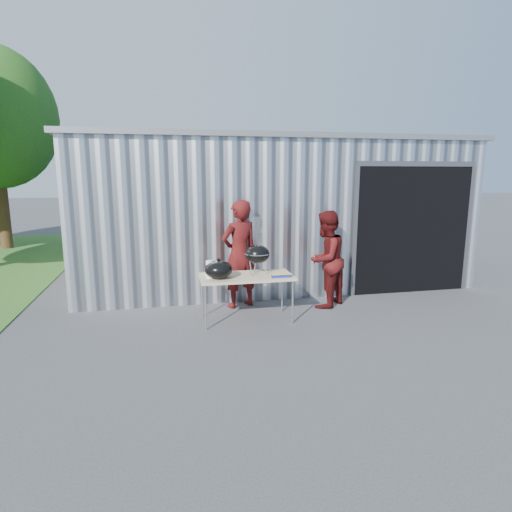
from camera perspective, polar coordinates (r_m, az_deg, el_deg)
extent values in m
plane|color=#3B3B3E|center=(6.52, 2.10, -10.34)|extent=(80.00, 80.00, 0.00)
cube|color=silver|center=(10.87, 0.22, 6.38)|extent=(8.00, 6.00, 3.00)
cube|color=slate|center=(10.86, 0.22, 14.56)|extent=(8.20, 6.20, 0.10)
cube|color=black|center=(9.53, 18.34, 3.66)|extent=(2.40, 1.20, 2.50)
cube|color=#4C4C51|center=(8.98, 20.70, 11.43)|extent=(2.52, 0.08, 0.10)
cylinder|color=#442D19|center=(15.77, -30.57, 4.54)|extent=(0.36, 0.36, 2.04)
cube|color=tan|center=(6.90, -1.31, -2.78)|extent=(1.50, 0.75, 0.04)
cylinder|color=silver|center=(6.61, -6.71, -6.85)|extent=(0.03, 0.03, 0.71)
cylinder|color=silver|center=(6.87, 4.90, -6.13)|extent=(0.03, 0.03, 0.71)
cylinder|color=silver|center=(7.21, -7.18, -5.34)|extent=(0.03, 0.03, 0.71)
cylinder|color=silver|center=(7.45, 3.49, -4.75)|extent=(0.03, 0.03, 0.71)
ellipsoid|color=black|center=(6.93, 0.15, 0.26)|extent=(0.40, 0.40, 0.30)
cylinder|color=silver|center=(6.93, 0.15, 0.35)|extent=(0.41, 0.41, 0.02)
cylinder|color=silver|center=(6.93, 0.15, 0.45)|extent=(0.39, 0.39, 0.01)
cylinder|color=silver|center=(7.11, -0.08, -1.20)|extent=(0.02, 0.02, 0.24)
cylinder|color=silver|center=(6.89, -0.71, -1.61)|extent=(0.02, 0.02, 0.24)
cylinder|color=silver|center=(6.94, 1.26, -1.52)|extent=(0.02, 0.02, 0.24)
cylinder|color=#BD6043|center=(6.90, -0.85, 0.52)|extent=(0.02, 0.14, 0.02)
cylinder|color=#BD6043|center=(6.91, -0.56, 0.53)|extent=(0.02, 0.14, 0.02)
cylinder|color=#BD6043|center=(6.92, -0.27, 0.54)|extent=(0.02, 0.14, 0.02)
cylinder|color=#BD6043|center=(6.92, 0.01, 0.55)|extent=(0.02, 0.14, 0.02)
cylinder|color=#BD6043|center=(6.93, 0.30, 0.56)|extent=(0.02, 0.14, 0.02)
cylinder|color=#BD6043|center=(6.94, 0.58, 0.58)|extent=(0.02, 0.14, 0.02)
cylinder|color=#BD6043|center=(6.95, 0.87, 0.59)|extent=(0.02, 0.14, 0.02)
cylinder|color=#BD6043|center=(6.95, 1.15, 0.60)|extent=(0.02, 0.14, 0.02)
cone|color=silver|center=(6.88, 0.16, 2.90)|extent=(0.20, 0.20, 0.55)
ellipsoid|color=black|center=(6.70, -5.02, -1.80)|extent=(0.44, 0.44, 0.29)
cylinder|color=black|center=(6.67, -5.04, -0.48)|extent=(0.05, 0.05, 0.03)
cylinder|color=white|center=(6.73, -6.18, -1.78)|extent=(0.12, 0.12, 0.28)
cube|color=white|center=(6.97, -6.02, -2.11)|extent=(0.20, 0.15, 0.10)
cube|color=navy|center=(6.77, 3.42, -2.68)|extent=(0.32, 0.06, 0.05)
cube|color=yellow|center=(6.76, 3.42, -2.42)|extent=(0.32, 0.06, 0.01)
imported|color=#470E0E|center=(7.57, -2.21, 0.24)|extent=(0.82, 0.68, 1.92)
imported|color=#470E0E|center=(7.71, 9.25, -0.43)|extent=(1.07, 1.04, 1.73)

